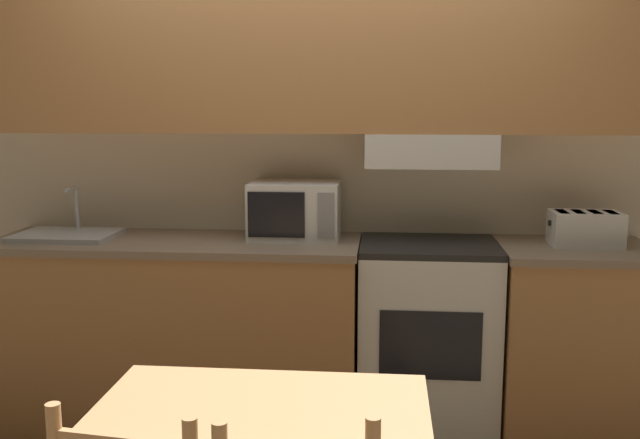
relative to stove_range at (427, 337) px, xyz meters
name	(u,v)px	position (x,y,z in m)	size (l,w,h in m)	color
ground_plane	(320,401)	(-0.55, 0.27, -0.47)	(16.00, 16.00, 0.00)	brown
wall_back	(321,113)	(-0.53, 0.20, 1.08)	(5.55, 0.38, 2.55)	silver
lower_counter_main	(178,331)	(-1.23, -0.02, 0.00)	(1.80, 0.61, 0.94)	#B27A47
lower_counter_right_stub	(572,343)	(0.68, -0.02, 0.00)	(0.71, 0.61, 0.94)	#B27A47
stove_range	(427,337)	(0.00, 0.00, 0.00)	(0.65, 0.55, 0.94)	silver
microwave	(295,210)	(-0.65, 0.08, 0.61)	(0.44, 0.34, 0.28)	silver
toaster	(585,228)	(0.72, 0.01, 0.55)	(0.33, 0.21, 0.16)	silver
sink_basin	(67,234)	(-1.78, -0.02, 0.48)	(0.48, 0.36, 0.24)	#B7BABF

